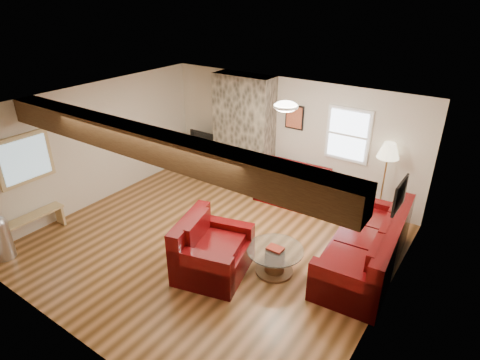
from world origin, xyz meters
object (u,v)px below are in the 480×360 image
object	(u,v)px
coffee_table	(275,261)
tv_cabinet	(206,158)
television	(205,140)
loveseat	(292,185)
floor_lamp	(388,155)
armchair_red	(213,247)
sofa_three	(365,243)

from	to	relation	value
coffee_table	tv_cabinet	distance (m)	4.38
tv_cabinet	television	world-z (taller)	television
coffee_table	television	distance (m)	4.41
loveseat	floor_lamp	xyz separation A→B (m)	(1.78, 0.32, 1.00)
coffee_table	tv_cabinet	size ratio (longest dim) A/B	0.87
floor_lamp	tv_cabinet	bearing A→B (deg)	-179.74
tv_cabinet	floor_lamp	world-z (taller)	floor_lamp
loveseat	television	world-z (taller)	television
coffee_table	television	xyz separation A→B (m)	(-3.53, 2.60, 0.53)
armchair_red	coffee_table	world-z (taller)	armchair_red
sofa_three	floor_lamp	bearing A→B (deg)	-175.42
loveseat	armchair_red	world-z (taller)	armchair_red
loveseat	armchair_red	size ratio (longest dim) A/B	1.24
coffee_table	armchair_red	bearing A→B (deg)	-146.06
coffee_table	television	size ratio (longest dim) A/B	1.14
sofa_three	tv_cabinet	xyz separation A→B (m)	(-4.65, 1.66, -0.21)
loveseat	coffee_table	bearing A→B (deg)	-71.70
tv_cabinet	loveseat	bearing A→B (deg)	-6.57
tv_cabinet	television	bearing A→B (deg)	0.00
loveseat	tv_cabinet	distance (m)	2.62
sofa_three	coffee_table	size ratio (longest dim) A/B	2.67
loveseat	tv_cabinet	size ratio (longest dim) A/B	1.37
loveseat	coffee_table	size ratio (longest dim) A/B	1.58
tv_cabinet	floor_lamp	xyz separation A→B (m)	(4.38, 0.02, 1.12)
sofa_three	television	world-z (taller)	television
sofa_three	coffee_table	xyz separation A→B (m)	(-1.12, -0.94, -0.25)
armchair_red	coffee_table	size ratio (longest dim) A/B	1.28
armchair_red	coffee_table	bearing A→B (deg)	-70.89
sofa_three	floor_lamp	world-z (taller)	floor_lamp
sofa_three	television	size ratio (longest dim) A/B	3.03
tv_cabinet	armchair_red	bearing A→B (deg)	-49.25
coffee_table	television	bearing A→B (deg)	143.64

